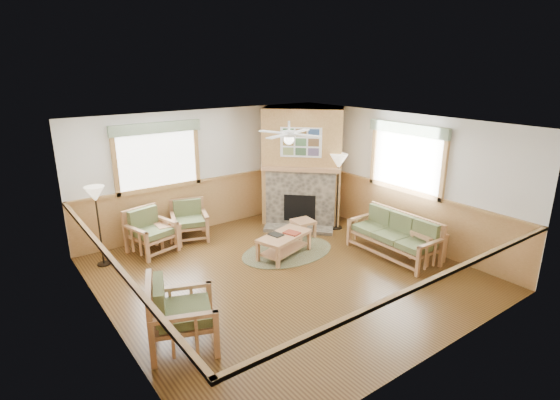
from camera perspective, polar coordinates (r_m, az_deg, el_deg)
floor at (r=8.04m, az=0.65°, el=-9.61°), size 6.00×6.00×0.01m
ceiling at (r=7.22m, az=0.73°, el=9.88°), size 6.00×6.00×0.01m
wall_back at (r=9.99m, az=-9.70°, el=3.88°), size 6.00×0.02×2.70m
wall_front at (r=5.58m, az=19.67°, el=-7.96°), size 6.00×0.02×2.70m
wall_left at (r=6.30m, az=-21.81°, el=-5.26°), size 0.02×6.00×2.70m
wall_right at (r=9.55m, az=15.26°, el=2.88°), size 0.02×6.00×2.70m
wainscot at (r=7.80m, az=0.67°, el=-5.98°), size 6.00×6.00×1.10m
fireplace at (r=10.30m, az=2.99°, el=4.50°), size 3.11×3.11×2.70m
window_back at (r=9.32m, az=-16.08°, el=9.87°), size 1.90×0.16×1.50m
window_right at (r=9.19m, az=16.67°, el=9.72°), size 0.16×1.90×1.50m
ceiling_fan at (r=7.64m, az=1.18°, el=10.00°), size 1.59×1.59×0.36m
sofa at (r=8.86m, az=14.55°, el=-4.55°), size 1.82×0.76×0.83m
armchair_back_left at (r=9.10m, az=-16.46°, el=-3.96°), size 0.96×0.96×0.88m
armchair_back_right at (r=9.60m, az=-11.78°, el=-2.66°), size 0.93×0.93×0.83m
armchair_left at (r=6.12m, az=-12.63°, el=-14.15°), size 1.12×1.12×0.97m
coffee_table at (r=8.64m, az=0.55°, el=-5.92°), size 1.24×0.87×0.45m
end_table_chairs at (r=9.34m, az=-14.44°, el=-4.46°), size 0.47×0.46×0.51m
end_table_sofa at (r=8.88m, az=18.76°, el=-5.78°), size 0.59×0.57×0.58m
footstool at (r=9.59m, az=3.03°, el=-3.73°), size 0.48×0.48×0.38m
braided_rug at (r=8.90m, az=1.01°, el=-6.74°), size 2.41×2.41×0.01m
floor_lamp_left at (r=8.72m, az=-22.55°, el=-3.21°), size 0.42×0.42×1.55m
floor_lamp_right at (r=9.93m, az=7.54°, el=1.06°), size 0.41×0.41×1.75m
book_red at (r=8.59m, az=1.56°, el=-4.23°), size 0.30×0.35×0.03m
book_dark at (r=8.51m, az=-0.54°, el=-4.46°), size 0.25×0.30×0.03m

